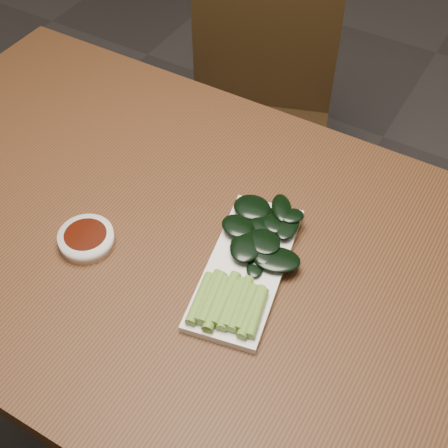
% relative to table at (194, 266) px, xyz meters
% --- Properties ---
extents(ground, '(6.00, 6.00, 0.00)m').
position_rel_table_xyz_m(ground, '(0.00, 0.00, -0.68)').
color(ground, '#322F2F').
rests_on(ground, ground).
extents(table, '(1.40, 0.80, 0.75)m').
position_rel_table_xyz_m(table, '(0.00, 0.00, 0.00)').
color(table, '#442713').
rests_on(table, ground).
extents(chair_far, '(0.50, 0.50, 0.89)m').
position_rel_table_xyz_m(chair_far, '(-0.22, 0.66, -0.19)').
color(chair_far, black).
rests_on(chair_far, ground).
extents(sauce_bowl, '(0.10, 0.10, 0.03)m').
position_rel_table_xyz_m(sauce_bowl, '(-0.15, -0.10, 0.09)').
color(sauce_bowl, silver).
rests_on(sauce_bowl, table).
extents(serving_plate, '(0.18, 0.32, 0.01)m').
position_rel_table_xyz_m(serving_plate, '(0.11, -0.01, 0.08)').
color(serving_plate, silver).
rests_on(serving_plate, table).
extents(gai_lan, '(0.17, 0.32, 0.02)m').
position_rel_table_xyz_m(gai_lan, '(0.12, -0.01, 0.10)').
color(gai_lan, olive).
rests_on(gai_lan, serving_plate).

